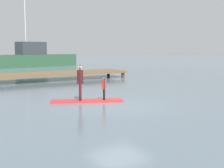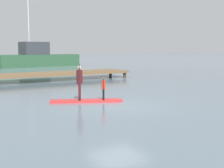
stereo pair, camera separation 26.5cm
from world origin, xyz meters
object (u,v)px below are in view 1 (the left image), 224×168
paddler_adult (80,80)px  fishing_boat_white_large (34,58)px  paddleboard_near (87,101)px  paddler_child_solo (104,87)px

paddler_adult → fishing_boat_white_large: fishing_boat_white_large is taller
paddleboard_near → paddler_adult: bearing=156.0°
paddler_child_solo → fishing_boat_white_large: bearing=78.1°
paddleboard_near → paddler_adult: paddler_adult is taller
paddler_adult → paddler_child_solo: 1.23m
paddleboard_near → paddler_child_solo: paddler_child_solo is taller
paddler_child_solo → paddleboard_near: bearing=154.2°
paddler_adult → fishing_boat_white_large: 30.63m
paddleboard_near → paddler_adult: 1.07m
paddler_adult → fishing_boat_white_large: bearing=75.9°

